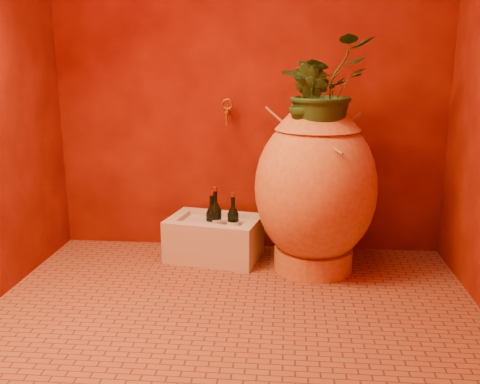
# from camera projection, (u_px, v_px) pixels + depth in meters

# --- Properties ---
(floor) EXTENTS (2.50, 2.50, 0.00)m
(floor) POSITION_uv_depth(u_px,v_px,m) (233.00, 313.00, 2.67)
(floor) COLOR brown
(floor) RESTS_ON ground
(wall_back) EXTENTS (2.50, 0.02, 2.50)m
(wall_back) POSITION_uv_depth(u_px,v_px,m) (249.00, 56.00, 3.33)
(wall_back) COLOR #560B04
(wall_back) RESTS_ON ground
(amphora) EXTENTS (0.85, 0.85, 1.02)m
(amphora) POSITION_uv_depth(u_px,v_px,m) (315.00, 187.00, 3.11)
(amphora) COLOR orange
(amphora) RESTS_ON floor
(stone_basin) EXTENTS (0.62, 0.49, 0.26)m
(stone_basin) POSITION_uv_depth(u_px,v_px,m) (214.00, 239.00, 3.38)
(stone_basin) COLOR beige
(stone_basin) RESTS_ON floor
(wine_bottle_a) EXTENTS (0.08, 0.08, 0.34)m
(wine_bottle_a) POSITION_uv_depth(u_px,v_px,m) (215.00, 221.00, 3.29)
(wine_bottle_a) COLOR black
(wine_bottle_a) RESTS_ON stone_basin
(wine_bottle_b) EXTENTS (0.07, 0.07, 0.30)m
(wine_bottle_b) POSITION_uv_depth(u_px,v_px,m) (233.00, 223.00, 3.29)
(wine_bottle_b) COLOR black
(wine_bottle_b) RESTS_ON stone_basin
(wine_bottle_c) EXTENTS (0.08, 0.08, 0.31)m
(wine_bottle_c) POSITION_uv_depth(u_px,v_px,m) (212.00, 223.00, 3.29)
(wine_bottle_c) COLOR black
(wine_bottle_c) RESTS_ON stone_basin
(wall_tap) EXTENTS (0.07, 0.15, 0.16)m
(wall_tap) POSITION_uv_depth(u_px,v_px,m) (227.00, 111.00, 3.35)
(wall_tap) COLOR #B38B29
(wall_tap) RESTS_ON wall_back
(plant_main) EXTENTS (0.68, 0.67, 0.57)m
(plant_main) POSITION_uv_depth(u_px,v_px,m) (323.00, 89.00, 2.95)
(plant_main) COLOR #214619
(plant_main) RESTS_ON amphora
(plant_side) EXTENTS (0.29, 0.29, 0.42)m
(plant_side) POSITION_uv_depth(u_px,v_px,m) (309.00, 102.00, 2.91)
(plant_side) COLOR #214619
(plant_side) RESTS_ON amphora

